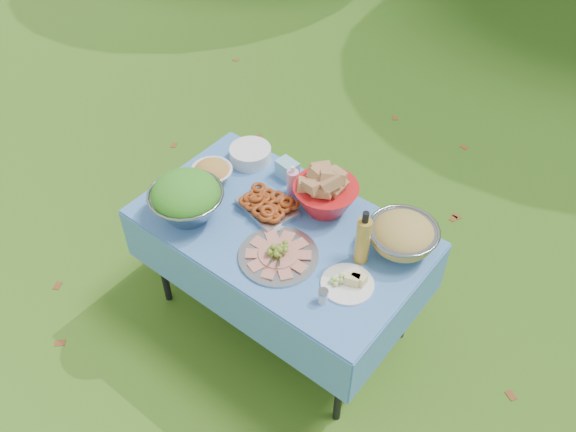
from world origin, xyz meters
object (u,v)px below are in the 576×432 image
object	(u,v)px
plate_stack	(250,154)
charcuterie_platter	(278,251)
salad_bowl	(186,198)
bread_bowl	(326,192)
pasta_bowl_steel	(403,235)
oil_bottle	(363,237)
picnic_table	(281,275)

from	to	relation	value
plate_stack	charcuterie_platter	world-z (taller)	charcuterie_platter
salad_bowl	charcuterie_platter	distance (m)	0.55
salad_bowl	bread_bowl	world-z (taller)	salad_bowl
pasta_bowl_steel	oil_bottle	xyz separation A→B (m)	(-0.11, -0.18, 0.07)
plate_stack	charcuterie_platter	bearing A→B (deg)	-38.88
salad_bowl	plate_stack	size ratio (longest dim) A/B	1.63
charcuterie_platter	pasta_bowl_steel	bearing A→B (deg)	43.88
oil_bottle	plate_stack	bearing A→B (deg)	165.17
picnic_table	salad_bowl	size ratio (longest dim) A/B	3.85
salad_bowl	bread_bowl	bearing A→B (deg)	43.12
picnic_table	charcuterie_platter	size ratio (longest dim) A/B	3.76
salad_bowl	pasta_bowl_steel	world-z (taller)	salad_bowl
picnic_table	salad_bowl	xyz separation A→B (m)	(-0.42, -0.23, 0.51)
salad_bowl	oil_bottle	bearing A→B (deg)	19.05
picnic_table	pasta_bowl_steel	size ratio (longest dim) A/B	4.27
bread_bowl	picnic_table	bearing A→B (deg)	-110.69
plate_stack	bread_bowl	distance (m)	0.56
plate_stack	bread_bowl	bearing A→B (deg)	-5.41
oil_bottle	salad_bowl	bearing A→B (deg)	-160.95
charcuterie_platter	oil_bottle	distance (m)	0.41
salad_bowl	bread_bowl	size ratio (longest dim) A/B	1.12
plate_stack	pasta_bowl_steel	distance (m)	1.01
picnic_table	oil_bottle	xyz separation A→B (m)	(0.44, 0.07, 0.54)
picnic_table	plate_stack	distance (m)	0.70
charcuterie_platter	salad_bowl	bearing A→B (deg)	-173.00
bread_bowl	oil_bottle	bearing A→B (deg)	-28.36
picnic_table	oil_bottle	size ratio (longest dim) A/B	4.66
salad_bowl	pasta_bowl_steel	bearing A→B (deg)	26.34
plate_stack	pasta_bowl_steel	bearing A→B (deg)	-3.08
salad_bowl	plate_stack	distance (m)	0.54
plate_stack	oil_bottle	xyz separation A→B (m)	(0.90, -0.24, 0.11)
bread_bowl	pasta_bowl_steel	xyz separation A→B (m)	(0.45, -0.00, -0.02)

